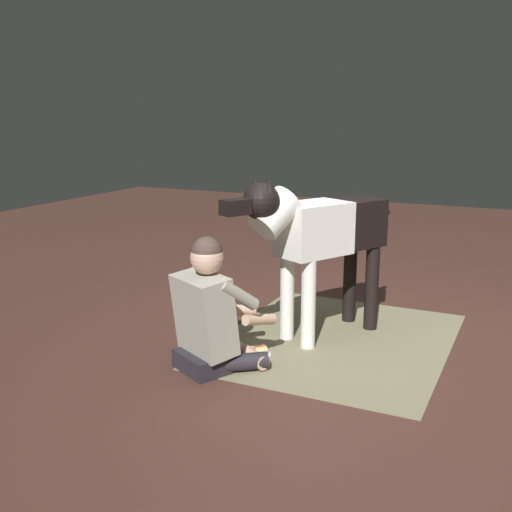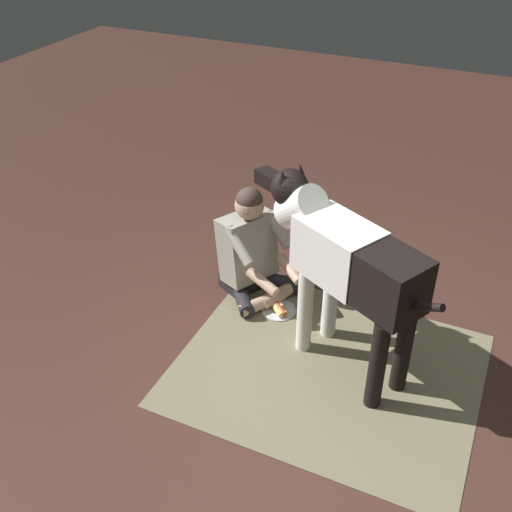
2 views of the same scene
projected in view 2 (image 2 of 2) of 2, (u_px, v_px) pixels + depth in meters
ground_plane at (336, 386)px, 3.83m from camera, size 13.88×13.88×0.00m
area_rug at (327, 369)px, 3.94m from camera, size 1.89×1.56×0.01m
person_sitting_on_floor at (252, 251)px, 4.45m from camera, size 0.70×0.63×0.86m
large_dog at (344, 260)px, 3.62m from camera, size 1.39×0.81×1.19m
hot_dog_on_plate at (279, 308)px, 4.43m from camera, size 0.25×0.25×0.06m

